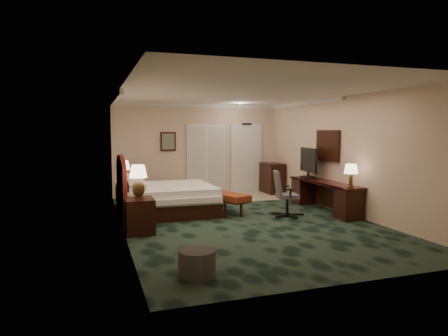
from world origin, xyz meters
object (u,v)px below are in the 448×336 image
object	(u,v)px
desk_chair	(287,194)
lamp_near	(138,182)
tv	(308,163)
bed_bench	(225,203)
lamp_far	(124,173)
bed	(168,199)
nightstand_near	(140,216)
ottoman	(197,263)
nightstand_far	(126,195)
minibar	(272,178)
desk	(324,196)

from	to	relation	value
desk_chair	lamp_near	bearing A→B (deg)	-161.17
tv	desk_chair	world-z (taller)	tv
bed_bench	lamp_far	bearing A→B (deg)	126.72
bed	lamp_near	bearing A→B (deg)	-118.11
bed	lamp_far	world-z (taller)	lamp_far
nightstand_near	ottoman	bearing A→B (deg)	-79.77
bed	ottoman	bearing A→B (deg)	-95.38
nightstand_far	bed_bench	size ratio (longest dim) A/B	0.42
tv	desk_chair	size ratio (longest dim) A/B	0.97
lamp_far	desk_chair	distance (m)	4.09
lamp_near	ottoman	xyz separation A→B (m)	(0.46, -2.55, -0.79)
nightstand_near	bed_bench	distance (m)	2.49
bed	desk_chair	size ratio (longest dim) A/B	1.99
lamp_near	nightstand_near	bearing A→B (deg)	-86.20
ottoman	minibar	size ratio (longest dim) A/B	0.53
nightstand_near	desk_chair	distance (m)	3.33
nightstand_far	desk_chair	size ratio (longest dim) A/B	0.56
desk_chair	minibar	bearing A→B (deg)	82.76
bed	nightstand_near	xyz separation A→B (m)	(-0.84, -1.62, 0.00)
minibar	desk	bearing A→B (deg)	-89.80
nightstand_near	lamp_far	bearing A→B (deg)	91.32
minibar	lamp_far	bearing A→B (deg)	-169.13
nightstand_far	minibar	size ratio (longest dim) A/B	0.62
bed_bench	desk	bearing A→B (deg)	-34.25
lamp_far	tv	world-z (taller)	tv
minibar	tv	bearing A→B (deg)	-90.28
ottoman	minibar	xyz separation A→B (m)	(3.97, 6.10, 0.29)
nightstand_far	bed_bench	distance (m)	2.61
bed	lamp_near	size ratio (longest dim) A/B	3.29
nightstand_near	desk	size ratio (longest dim) A/B	0.27
nightstand_far	lamp_far	xyz separation A→B (m)	(-0.03, -0.04, 0.58)
nightstand_near	lamp_near	distance (m)	0.64
lamp_near	lamp_far	bearing A→B (deg)	91.28
bed_bench	ottoman	world-z (taller)	bed_bench
lamp_near	desk_chair	world-z (taller)	lamp_near
bed_bench	minibar	xyz separation A→B (m)	(2.30, 2.29, 0.23)
bed	minibar	size ratio (longest dim) A/B	2.21
nightstand_near	bed_bench	world-z (taller)	nightstand_near
nightstand_near	lamp_near	world-z (taller)	lamp_near
desk_chair	tv	bearing A→B (deg)	54.76
lamp_far	desk	bearing A→B (deg)	-23.99
nightstand_far	ottoman	xyz separation A→B (m)	(0.48, -5.28, -0.11)
tv	desk_chair	xyz separation A→B (m)	(-1.12, -1.02, -0.58)
lamp_near	tv	size ratio (longest dim) A/B	0.63
lamp_far	nightstand_near	bearing A→B (deg)	-88.68
ottoman	minibar	distance (m)	7.28
nightstand_near	tv	world-z (taller)	tv
ottoman	minibar	world-z (taller)	minibar
nightstand_near	desk	distance (m)	4.49
desk_chair	desk	bearing A→B (deg)	27.40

